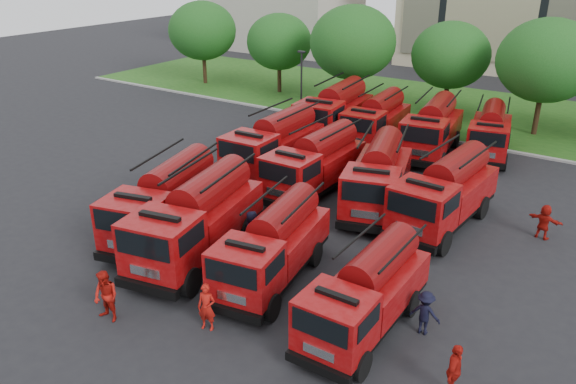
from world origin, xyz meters
name	(u,v)px	position (x,y,z in m)	size (l,w,h in m)	color
ground	(284,240)	(0.00, 0.00, 0.00)	(140.00, 140.00, 0.00)	black
lawn	(464,111)	(0.00, 26.00, 0.06)	(70.00, 16.00, 0.12)	#144612
curb	(428,137)	(0.00, 17.90, 0.07)	(70.00, 0.30, 0.14)	gray
side_building	(282,8)	(-30.00, 44.00, 5.00)	(18.00, 12.00, 10.00)	#ACA598
tree_0	(202,31)	(-24.00, 22.00, 5.02)	(6.30, 6.30, 7.70)	#382314
tree_1	(279,42)	(-16.00, 23.00, 4.55)	(5.71, 5.71, 6.98)	#382314
tree_2	(353,42)	(-8.00, 21.50, 5.35)	(6.72, 6.72, 8.22)	#382314
tree_3	(451,55)	(-1.00, 24.00, 4.68)	(5.88, 5.88, 7.19)	#382314
tree_4	(547,61)	(6.00, 22.50, 5.22)	(6.55, 6.55, 8.01)	#382314
lamp_post_0	(301,81)	(-10.00, 17.20, 2.90)	(0.60, 0.25, 5.11)	black
fire_truck_0	(167,200)	(-4.75, -2.40, 1.69)	(4.27, 7.76, 3.35)	black
fire_truck_1	(198,219)	(-2.25, -3.12, 1.75)	(4.05, 8.01, 3.48)	black
fire_truck_2	(273,245)	(1.46, -2.91, 1.53)	(3.34, 6.97, 3.05)	black
fire_truck_3	(366,292)	(5.87, -3.74, 1.46)	(2.37, 6.40, 2.91)	black
fire_truck_4	(275,144)	(-5.17, 6.70, 1.74)	(3.01, 7.67, 3.45)	black
fire_truck_5	(315,163)	(-1.69, 5.46, 1.66)	(2.69, 7.28, 3.31)	black
fire_truck_6	(378,176)	(1.94, 5.51, 1.69)	(4.49, 7.80, 3.37)	black
fire_truck_7	(445,192)	(5.39, 5.43, 1.69)	(3.13, 7.55, 3.36)	black
fire_truck_8	(335,112)	(-5.49, 14.39, 1.83)	(3.59, 8.25, 3.64)	black
fire_truck_9	(376,120)	(-2.54, 14.74, 1.63)	(3.01, 7.29, 3.25)	black
fire_truck_10	(432,128)	(1.32, 14.73, 1.71)	(3.59, 7.76, 3.41)	black
fire_truck_11	(490,132)	(4.43, 16.48, 1.54)	(3.61, 7.03, 3.05)	black
firefighter_0	(208,328)	(1.36, -6.76, 0.00)	(0.64, 0.47, 1.76)	#A2120C
firefighter_1	(110,320)	(-1.88, -8.32, 0.00)	(0.95, 0.52, 1.94)	#A2120C
firefighter_3	(423,332)	(7.66, -2.85, 0.00)	(1.05, 0.54, 1.62)	black
firefighter_4	(253,250)	(-0.64, -1.52, 0.00)	(0.91, 0.60, 1.86)	black
firefighter_5	(541,238)	(9.62, 6.67, 0.00)	(1.52, 0.65, 1.64)	#A2120C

